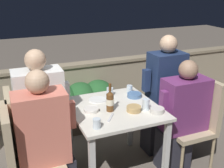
% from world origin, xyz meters
% --- Properties ---
extents(parapet_wall, '(9.00, 0.18, 0.84)m').
position_xyz_m(parapet_wall, '(0.00, 1.29, 0.42)').
color(parapet_wall, gray).
rests_on(parapet_wall, ground_plane).
extents(dining_table, '(0.84, 0.87, 0.74)m').
position_xyz_m(dining_table, '(0.00, 0.00, 0.63)').
color(dining_table, silver).
rests_on(dining_table, ground_plane).
extents(planter_hedge, '(0.91, 0.47, 0.65)m').
position_xyz_m(planter_hedge, '(-0.05, 1.01, 0.36)').
color(planter_hedge, brown).
rests_on(planter_hedge, ground_plane).
extents(chair_left_near, '(0.45, 0.45, 0.96)m').
position_xyz_m(chair_left_near, '(-0.91, -0.18, 0.56)').
color(chair_left_near, tan).
rests_on(chair_left_near, ground_plane).
extents(person_coral_top, '(0.50, 0.26, 1.26)m').
position_xyz_m(person_coral_top, '(-0.70, -0.18, 0.63)').
color(person_coral_top, '#282833').
rests_on(person_coral_top, ground_plane).
extents(chair_left_far, '(0.45, 0.45, 0.96)m').
position_xyz_m(chair_left_far, '(-0.86, 0.17, 0.56)').
color(chair_left_far, tan).
rests_on(chair_left_far, ground_plane).
extents(person_white_polo, '(0.51, 0.26, 1.34)m').
position_xyz_m(person_white_polo, '(-0.66, 0.17, 0.67)').
color(person_white_polo, '#282833').
rests_on(person_white_polo, ground_plane).
extents(chair_right_near, '(0.45, 0.45, 0.96)m').
position_xyz_m(chair_right_near, '(0.88, -0.18, 0.56)').
color(chair_right_near, tan).
rests_on(chair_right_near, ground_plane).
extents(person_purple_stripe, '(0.51, 0.26, 1.18)m').
position_xyz_m(person_purple_stripe, '(0.67, -0.18, 0.59)').
color(person_purple_stripe, '#282833').
rests_on(person_purple_stripe, ground_plane).
extents(chair_right_far, '(0.45, 0.45, 0.96)m').
position_xyz_m(chair_right_far, '(0.87, 0.18, 0.56)').
color(chair_right_far, tan).
rests_on(chair_right_far, ground_plane).
extents(person_navy_jumper, '(0.47, 0.26, 1.36)m').
position_xyz_m(person_navy_jumper, '(0.67, 0.18, 0.69)').
color(person_navy_jumper, '#282833').
rests_on(person_navy_jumper, ground_plane).
extents(beer_bottle, '(0.07, 0.07, 0.27)m').
position_xyz_m(beer_bottle, '(-0.07, -0.06, 0.84)').
color(beer_bottle, brown).
rests_on(beer_bottle, dining_table).
extents(plate_0, '(0.19, 0.19, 0.01)m').
position_xyz_m(plate_0, '(-0.09, 0.23, 0.74)').
color(plate_0, white).
rests_on(plate_0, dining_table).
extents(bowl_0, '(0.14, 0.14, 0.05)m').
position_xyz_m(bowl_0, '(0.13, -0.15, 0.76)').
color(bowl_0, tan).
rests_on(bowl_0, dining_table).
extents(bowl_1, '(0.13, 0.13, 0.04)m').
position_xyz_m(bowl_1, '(0.32, -0.26, 0.76)').
color(bowl_1, beige).
rests_on(bowl_1, dining_table).
extents(bowl_2, '(0.15, 0.15, 0.04)m').
position_xyz_m(bowl_2, '(-0.24, -0.00, 0.76)').
color(bowl_2, silver).
rests_on(bowl_2, dining_table).
extents(bowl_3, '(0.15, 0.15, 0.04)m').
position_xyz_m(bowl_3, '(0.30, 0.16, 0.76)').
color(bowl_3, '#4C709E').
rests_on(bowl_3, dining_table).
extents(glass_cup_0, '(0.06, 0.06, 0.09)m').
position_xyz_m(glass_cup_0, '(0.30, 0.29, 0.78)').
color(glass_cup_0, silver).
rests_on(glass_cup_0, dining_table).
extents(glass_cup_1, '(0.07, 0.07, 0.08)m').
position_xyz_m(glass_cup_1, '(-0.30, -0.32, 0.78)').
color(glass_cup_1, silver).
rests_on(glass_cup_1, dining_table).
extents(glass_cup_2, '(0.07, 0.07, 0.09)m').
position_xyz_m(glass_cup_2, '(0.07, 0.30, 0.78)').
color(glass_cup_2, silver).
rests_on(glass_cup_2, dining_table).
extents(glass_cup_3, '(0.07, 0.07, 0.11)m').
position_xyz_m(glass_cup_3, '(0.25, -0.17, 0.79)').
color(glass_cup_3, silver).
rests_on(glass_cup_3, dining_table).
extents(fork_0, '(0.12, 0.15, 0.01)m').
position_xyz_m(fork_0, '(-0.12, -0.19, 0.74)').
color(fork_0, silver).
rests_on(fork_0, dining_table).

